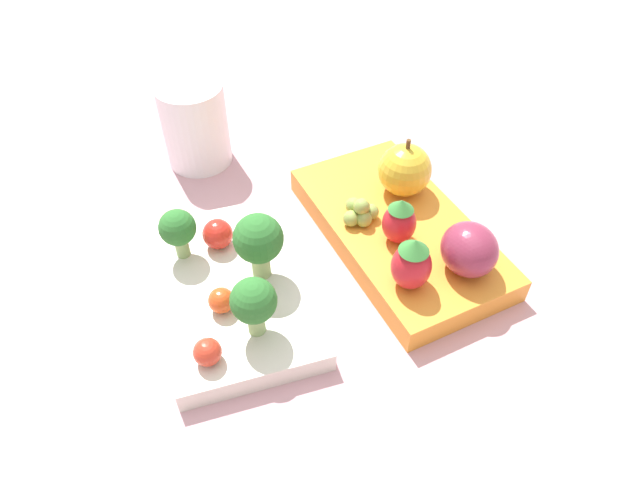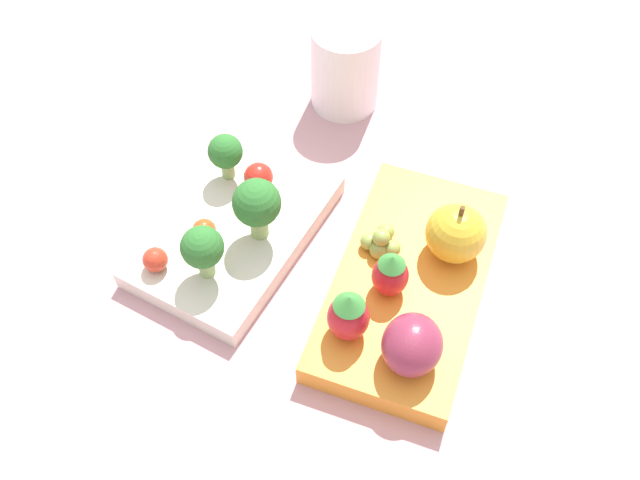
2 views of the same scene
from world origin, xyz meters
name	(u,v)px [view 1 (image 1 of 2)]	position (x,y,z in m)	size (l,w,h in m)	color
ground_plane	(313,256)	(0.00, 0.00, 0.00)	(4.00, 4.00, 0.00)	#C6939E
bento_box_savoury	(234,290)	(-0.01, 0.08, 0.01)	(0.20, 0.14, 0.02)	silver
bento_box_fruit	(398,231)	(-0.01, -0.08, 0.01)	(0.22, 0.12, 0.02)	orange
broccoli_floret_0	(178,229)	(0.03, 0.10, 0.05)	(0.03, 0.03, 0.05)	#93B770
broccoli_floret_1	(254,302)	(-0.07, 0.08, 0.05)	(0.03, 0.03, 0.05)	#93B770
broccoli_floret_2	(258,241)	(-0.02, 0.05, 0.06)	(0.04, 0.04, 0.06)	#93B770
cherry_tomato_0	(218,234)	(0.03, 0.07, 0.03)	(0.03, 0.03, 0.03)	red
cherry_tomato_1	(221,300)	(-0.04, 0.09, 0.03)	(0.02, 0.02, 0.02)	#DB4C1E
cherry_tomato_2	(207,352)	(-0.08, 0.12, 0.03)	(0.02, 0.02, 0.02)	red
apple	(405,170)	(0.02, -0.10, 0.05)	(0.05, 0.05, 0.06)	gold
strawberry_0	(412,263)	(-0.08, -0.05, 0.05)	(0.03, 0.03, 0.05)	red
strawberry_1	(399,221)	(-0.03, -0.06, 0.04)	(0.03, 0.03, 0.04)	red
plum	(469,249)	(-0.08, -0.10, 0.04)	(0.05, 0.04, 0.04)	#892D47
grape_cluster	(359,210)	(0.00, -0.05, 0.03)	(0.03, 0.03, 0.02)	#8EA84C
drinking_cup	(195,125)	(0.18, 0.05, 0.04)	(0.07, 0.07, 0.09)	white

